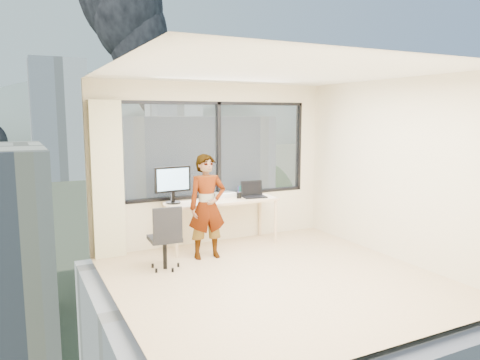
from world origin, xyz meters
TOP-DOWN VIEW (x-y plane):
  - floor at (0.00, 0.00)m, footprint 4.00×4.00m
  - ceiling at (0.00, 0.00)m, footprint 4.00×4.00m
  - wall_front at (0.00, -2.00)m, footprint 4.00×0.01m
  - wall_left at (-2.00, 0.00)m, footprint 0.01×4.00m
  - wall_right at (2.00, 0.00)m, footprint 0.01×4.00m
  - window_wall at (0.05, 2.00)m, footprint 3.30×0.16m
  - curtain at (-1.72, 1.88)m, footprint 0.45×0.14m
  - desk at (0.00, 1.66)m, footprint 1.80×0.60m
  - chair at (-1.16, 0.98)m, footprint 0.48×0.48m
  - person at (-0.44, 1.19)m, footprint 0.59×0.42m
  - monitor at (-0.78, 1.72)m, footprint 0.58×0.17m
  - game_console at (0.17, 1.89)m, footprint 0.33×0.30m
  - laptop at (0.57, 1.61)m, footprint 0.42×0.43m
  - cellphone at (-0.23, 1.60)m, footprint 0.11×0.05m
  - pen_cup at (0.31, 1.65)m, footprint 0.09×0.09m
  - handbag at (0.52, 1.88)m, footprint 0.24×0.14m
  - exterior_ground at (0.00, 120.00)m, footprint 400.00×400.00m
  - near_bldg_b at (12.00, 38.00)m, footprint 14.00×13.00m
  - near_bldg_c at (30.00, 28.00)m, footprint 12.00×10.00m
  - far_tower_b at (8.00, 120.00)m, footprint 13.00×13.00m
  - far_tower_c at (45.00, 140.00)m, footprint 15.00×15.00m
  - hill_b at (100.00, 320.00)m, footprint 300.00×220.00m
  - tree_b at (4.00, 18.00)m, footprint 7.60×7.60m
  - tree_c at (22.00, 40.00)m, footprint 8.40×8.40m
  - smoke_plume_b at (55.00, 170.00)m, footprint 30.00×18.00m

SIDE VIEW (x-z plane):
  - exterior_ground at x=0.00m, z-range -14.02..-13.98m
  - hill_b at x=100.00m, z-range -62.00..34.00m
  - tree_b at x=4.00m, z-range -14.00..-5.00m
  - near_bldg_c at x=30.00m, z-range -14.00..-4.00m
  - tree_c at x=22.00m, z-range -14.00..-4.00m
  - near_bldg_b at x=12.00m, z-range -14.00..2.00m
  - far_tower_c at x=45.00m, z-range -14.00..12.00m
  - floor at x=0.00m, z-range -0.01..0.01m
  - desk at x=0.00m, z-range 0.00..0.75m
  - chair at x=-1.16m, z-range 0.00..0.90m
  - cellphone at x=-0.23m, z-range 0.75..0.76m
  - person at x=-0.44m, z-range 0.00..1.53m
  - game_console at x=0.17m, z-range 0.75..0.82m
  - pen_cup at x=0.31m, z-range 0.75..0.85m
  - handbag at x=0.52m, z-range 0.75..0.93m
  - laptop at x=0.57m, z-range 0.75..0.99m
  - far_tower_b at x=8.00m, z-range -14.00..16.00m
  - monitor at x=-0.78m, z-range 0.75..1.32m
  - curtain at x=-1.72m, z-range 0.00..2.30m
  - wall_front at x=0.00m, z-range 0.00..2.60m
  - wall_left at x=-2.00m, z-range 0.00..2.60m
  - wall_right at x=2.00m, z-range 0.00..2.60m
  - window_wall at x=0.05m, z-range 0.75..2.30m
  - ceiling at x=0.00m, z-range 2.60..2.60m
  - smoke_plume_b at x=55.00m, z-range -8.00..62.00m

